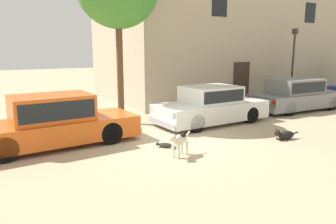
% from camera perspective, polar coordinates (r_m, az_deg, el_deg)
% --- Properties ---
extents(ground_plane, '(80.00, 80.00, 0.00)m').
position_cam_1_polar(ground_plane, '(9.41, 0.61, -5.59)').
color(ground_plane, tan).
extents(parked_sedan_nearest, '(4.86, 1.91, 1.48)m').
position_cam_1_polar(parked_sedan_nearest, '(9.54, -19.96, -1.55)').
color(parked_sedan_nearest, '#D15619').
rests_on(parked_sedan_nearest, ground_plane).
extents(parked_sedan_second, '(4.46, 1.83, 1.40)m').
position_cam_1_polar(parked_sedan_second, '(11.85, 7.79, 1.26)').
color(parked_sedan_second, silver).
rests_on(parked_sedan_second, ground_plane).
extents(parked_sedan_third, '(4.76, 2.01, 1.44)m').
position_cam_1_polar(parked_sedan_third, '(15.48, 22.21, 2.96)').
color(parked_sedan_third, slate).
rests_on(parked_sedan_third, ground_plane).
extents(apartment_block, '(15.81, 6.85, 7.09)m').
position_cam_1_polar(apartment_block, '(20.73, 11.51, 13.28)').
color(apartment_block, tan).
rests_on(apartment_block, ground_plane).
extents(stray_dog_spotted, '(0.92, 0.46, 0.71)m').
position_cam_1_polar(stray_dog_spotted, '(8.09, 2.04, -4.96)').
color(stray_dog_spotted, beige).
rests_on(stray_dog_spotted, ground_plane).
extents(stray_dog_tan, '(0.95, 0.33, 0.37)m').
position_cam_1_polar(stray_dog_tan, '(10.33, 20.31, -3.88)').
color(stray_dog_tan, black).
rests_on(stray_dog_tan, ground_plane).
extents(stray_cat, '(0.49, 0.52, 0.16)m').
position_cam_1_polar(stray_cat, '(8.94, -0.63, -6.00)').
color(stray_cat, '#2D2B28').
rests_on(stray_cat, ground_plane).
extents(street_lamp, '(0.22, 0.22, 3.78)m').
position_cam_1_polar(street_lamp, '(17.96, 21.71, 9.49)').
color(street_lamp, '#2D2B28').
rests_on(street_lamp, ground_plane).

